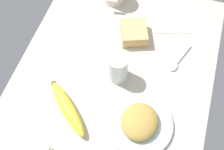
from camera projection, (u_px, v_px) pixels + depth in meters
The scene contains 7 objects.
tabletop at pixel (112, 81), 99.71cm from camera, with size 90.00×64.00×2.00cm, color #BCB29E.
plate_of_food at pixel (140, 123), 89.52cm from camera, with size 20.21×20.21×5.04cm.
sandwich_main at pixel (134, 33), 105.83cm from camera, with size 12.27×11.70×4.40cm.
glass_of_milk at pixel (118, 69), 95.77cm from camera, with size 6.54×6.54×10.08cm.
banana at pixel (68, 108), 91.55cm from camera, with size 17.05×18.00×4.01cm.
spoon at pixel (178, 62), 101.84cm from camera, with size 12.58×6.04×0.80cm.
paper_napkin at pixel (172, 19), 111.68cm from camera, with size 13.60×13.60×0.30cm, color white.
Camera 1 is at (-46.34, -14.24, 88.16)cm, focal length 48.44 mm.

